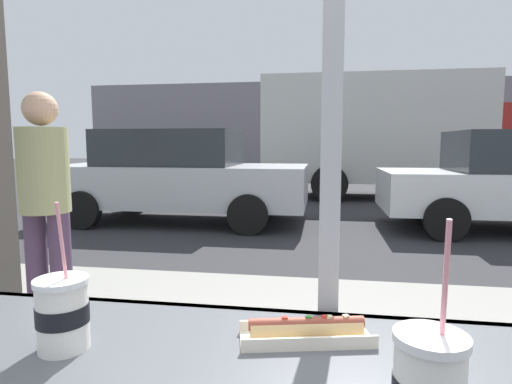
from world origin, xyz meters
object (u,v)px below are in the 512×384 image
object	(u,v)px
box_truck	(398,133)
parked_car_silver	(178,175)
hotdog_tray_far	(306,330)
pedestrian	(45,198)
soda_cup_left	(63,312)

from	to	relation	value
box_truck	parked_car_silver	bearing A→B (deg)	-137.15
hotdog_tray_far	box_truck	distance (m)	10.77
hotdog_tray_far	box_truck	world-z (taller)	box_truck
hotdog_tray_far	parked_car_silver	size ratio (longest dim) A/B	0.06
parked_car_silver	box_truck	xyz separation A→B (m)	(4.50, 4.18, 0.84)
hotdog_tray_far	parked_car_silver	bearing A→B (deg)	111.74
hotdog_tray_far	pedestrian	bearing A→B (deg)	137.29
parked_car_silver	box_truck	world-z (taller)	box_truck
hotdog_tray_far	box_truck	xyz separation A→B (m)	(1.96, 10.57, 0.67)
soda_cup_left	box_truck	distance (m)	10.98
soda_cup_left	pedestrian	size ratio (longest dim) A/B	0.19
parked_car_silver	soda_cup_left	bearing A→B (deg)	-72.40
hotdog_tray_far	parked_car_silver	xyz separation A→B (m)	(-2.55, 6.39, -0.17)
box_truck	soda_cup_left	bearing A→B (deg)	-102.86
soda_cup_left	hotdog_tray_far	xyz separation A→B (m)	(0.49, 0.11, -0.05)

